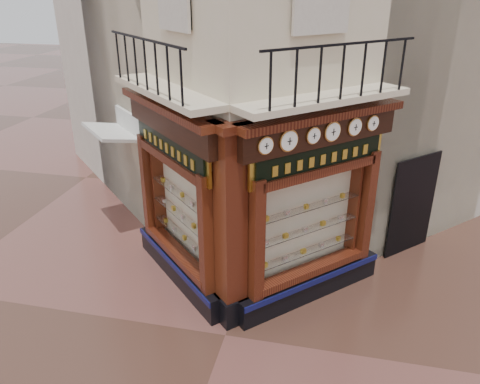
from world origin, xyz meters
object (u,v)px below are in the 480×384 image
(clock_d, at_px, (332,132))
(signboard_left, at_px, (170,147))
(clock_a, at_px, (265,146))
(clock_e, at_px, (355,127))
(clock_c, at_px, (313,136))
(awning, at_px, (123,227))
(clock_f, at_px, (373,123))
(signboard_right, at_px, (321,159))
(clock_b, at_px, (289,141))
(corner_pilaster, at_px, (231,232))

(clock_d, relative_size, signboard_left, 0.16)
(clock_a, relative_size, signboard_left, 0.14)
(clock_e, height_order, signboard_left, clock_e)
(clock_c, bearing_deg, awning, 110.29)
(clock_f, relative_size, awning, 0.18)
(awning, xyz_separation_m, signboard_right, (5.21, -2.03, 3.10))
(clock_b, bearing_deg, clock_f, 0.00)
(clock_f, bearing_deg, corner_pilaster, 171.62)
(awning, bearing_deg, corner_pilaster, -174.06)
(clock_f, relative_size, signboard_right, 0.14)
(clock_e, bearing_deg, signboard_right, 170.76)
(clock_c, bearing_deg, signboard_right, 19.34)
(clock_d, relative_size, clock_e, 1.08)
(clock_c, height_order, signboard_right, clock_c)
(clock_a, xyz_separation_m, signboard_right, (0.86, 1.02, -0.52))
(clock_a, xyz_separation_m, signboard_left, (-2.06, 1.02, -0.52))
(clock_c, bearing_deg, clock_e, 0.00)
(clock_a, bearing_deg, signboard_left, 108.66)
(corner_pilaster, xyz_separation_m, clock_e, (2.02, 1.42, 1.67))
(clock_a, distance_m, clock_d, 1.46)
(corner_pilaster, xyz_separation_m, clock_c, (1.32, 0.71, 1.67))
(signboard_right, bearing_deg, clock_e, -9.24)
(corner_pilaster, distance_m, clock_a, 1.78)
(clock_c, distance_m, signboard_left, 2.84)
(awning, height_order, signboard_left, signboard_left)
(clock_f, distance_m, signboard_right, 1.27)
(clock_f, distance_m, signboard_left, 3.92)
(clock_e, xyz_separation_m, signboard_right, (-0.56, -0.40, -0.52))
(clock_c, relative_size, signboard_right, 0.14)
(awning, bearing_deg, clock_c, -159.71)
(corner_pilaster, relative_size, clock_b, 10.25)
(corner_pilaster, height_order, signboard_right, corner_pilaster)
(clock_b, relative_size, clock_d, 1.03)
(clock_b, bearing_deg, signboard_right, 7.37)
(clock_d, xyz_separation_m, signboard_left, (-3.09, -0.01, -0.52))
(signboard_right, bearing_deg, clock_d, -40.69)
(signboard_right, bearing_deg, clock_a, -175.25)
(clock_c, bearing_deg, clock_f, 0.00)
(clock_c, relative_size, awning, 0.18)
(clock_f, relative_size, signboard_left, 0.13)
(clock_f, xyz_separation_m, signboard_left, (-3.81, -0.73, -0.52))
(clock_d, height_order, signboard_right, clock_d)
(awning, xyz_separation_m, signboard_left, (2.29, -2.03, 3.10))
(clock_b, relative_size, clock_f, 1.27)
(clock_a, bearing_deg, clock_f, 0.00)
(clock_a, bearing_deg, corner_pilaster, 134.44)
(awning, bearing_deg, signboard_right, -156.30)
(clock_a, distance_m, signboard_left, 2.36)
(signboard_left, bearing_deg, clock_b, -150.91)
(clock_e, xyz_separation_m, clock_f, (0.33, 0.33, 0.00))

